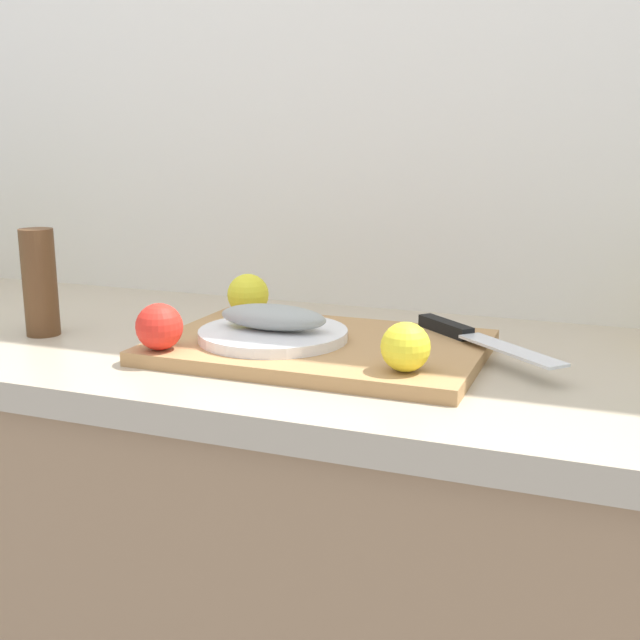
{
  "coord_description": "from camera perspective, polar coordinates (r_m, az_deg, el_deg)",
  "views": [
    {
      "loc": [
        0.5,
        -1.03,
        1.2
      ],
      "look_at": [
        0.11,
        -0.03,
        0.95
      ],
      "focal_mm": 43.59,
      "sensor_mm": 36.0,
      "label": 1
    }
  ],
  "objects": [
    {
      "name": "back_wall",
      "position": [
        1.45,
        1.0,
        15.09
      ],
      "size": [
        3.2,
        0.05,
        2.5
      ],
      "primitive_type": "cube",
      "color": "white",
      "rests_on": "ground_plane"
    },
    {
      "name": "kitchen_counter",
      "position": [
        1.37,
        -4.15,
        -20.14
      ],
      "size": [
        2.0,
        0.6,
        0.9
      ],
      "color": "#9E7A56",
      "rests_on": "ground_plane"
    },
    {
      "name": "cutting_board",
      "position": [
        1.11,
        0.0,
        -2.01
      ],
      "size": [
        0.46,
        0.31,
        0.02
      ],
      "primitive_type": "cube",
      "color": "tan",
      "rests_on": "kitchen_counter"
    },
    {
      "name": "white_plate",
      "position": [
        1.11,
        -3.46,
        -1.07
      ],
      "size": [
        0.21,
        0.21,
        0.01
      ],
      "primitive_type": "cylinder",
      "color": "white",
      "rests_on": "cutting_board"
    },
    {
      "name": "fish_fillet",
      "position": [
        1.11,
        -3.48,
        0.21
      ],
      "size": [
        0.16,
        0.07,
        0.04
      ],
      "primitive_type": "ellipsoid",
      "color": "#999E99",
      "rests_on": "white_plate"
    },
    {
      "name": "chef_knife",
      "position": [
        1.12,
        10.79,
        -1.07
      ],
      "size": [
        0.24,
        0.21,
        0.02
      ],
      "rotation": [
        0.0,
        0.0,
        -0.73
      ],
      "color": "silver",
      "rests_on": "cutting_board"
    },
    {
      "name": "lemon_0",
      "position": [
        0.96,
        6.3,
        -1.98
      ],
      "size": [
        0.06,
        0.06,
        0.06
      ],
      "primitive_type": "sphere",
      "color": "yellow",
      "rests_on": "cutting_board"
    },
    {
      "name": "lemon_1",
      "position": [
        1.27,
        -5.3,
        1.88
      ],
      "size": [
        0.07,
        0.07,
        0.07
      ],
      "primitive_type": "sphere",
      "color": "yellow",
      "rests_on": "cutting_board"
    },
    {
      "name": "tomato_0",
      "position": [
        1.07,
        -11.72,
        -0.49
      ],
      "size": [
        0.06,
        0.06,
        0.06
      ],
      "primitive_type": "sphere",
      "color": "red",
      "rests_on": "cutting_board"
    },
    {
      "name": "pepper_mill",
      "position": [
        1.28,
        -19.88,
        2.61
      ],
      "size": [
        0.05,
        0.05,
        0.17
      ],
      "primitive_type": "cylinder",
      "color": "brown",
      "rests_on": "kitchen_counter"
    }
  ]
}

